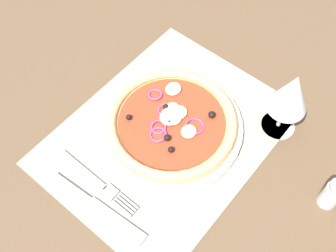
{
  "coord_description": "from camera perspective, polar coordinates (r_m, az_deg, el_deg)",
  "views": [
    {
      "loc": [
        30.39,
        25.54,
        67.13
      ],
      "look_at": [
        -0.47,
        0.0,
        2.67
      ],
      "focal_mm": 44.07,
      "sensor_mm": 36.0,
      "label": 1
    }
  ],
  "objects": [
    {
      "name": "ground_plane",
      "position": [
        0.79,
        -0.22,
        -1.7
      ],
      "size": [
        190.0,
        140.0,
        2.4
      ],
      "primitive_type": "cube",
      "color": "brown"
    },
    {
      "name": "placemat",
      "position": [
        0.78,
        -0.22,
        -1.19
      ],
      "size": [
        44.17,
        34.19,
        0.4
      ],
      "primitive_type": "cube",
      "color": "gray",
      "rests_on": "ground_plane"
    },
    {
      "name": "plate",
      "position": [
        0.78,
        0.25,
        0.08
      ],
      "size": [
        26.75,
        26.75,
        1.27
      ],
      "primitive_type": "cylinder",
      "color": "silver",
      "rests_on": "placemat"
    },
    {
      "name": "pizza",
      "position": [
        0.76,
        0.28,
        0.79
      ],
      "size": [
        24.38,
        24.38,
        2.68
      ],
      "color": "tan",
      "rests_on": "plate"
    },
    {
      "name": "fork",
      "position": [
        0.74,
        -9.24,
        -8.0
      ],
      "size": [
        2.22,
        18.01,
        0.44
      ],
      "rotation": [
        0.0,
        0.0,
        1.56
      ],
      "color": "#B2B5BA",
      "rests_on": "placemat"
    },
    {
      "name": "knife",
      "position": [
        0.72,
        -9.71,
        -11.03
      ],
      "size": [
        3.17,
        20.07,
        0.62
      ],
      "rotation": [
        0.0,
        0.0,
        1.65
      ],
      "color": "#B2B5BA",
      "rests_on": "placemat"
    },
    {
      "name": "wine_glass",
      "position": [
        0.74,
        16.7,
        4.34
      ],
      "size": [
        7.2,
        7.2,
        14.9
      ],
      "color": "silver",
      "rests_on": "ground_plane"
    },
    {
      "name": "pepper_shaker",
      "position": [
        0.74,
        21.77,
        -8.75
      ],
      "size": [
        3.2,
        3.2,
        6.7
      ],
      "color": "silver",
      "rests_on": "ground_plane"
    }
  ]
}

